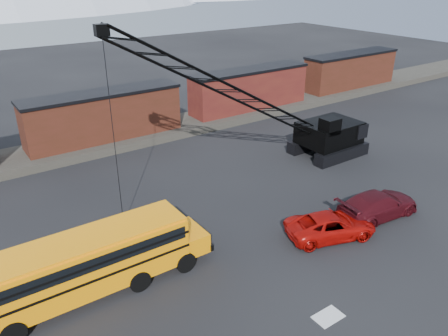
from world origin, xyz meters
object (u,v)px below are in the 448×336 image
at_px(red_pickup, 331,225).
at_px(maroon_suv, 378,205).
at_px(crawler_crane, 244,97).
at_px(school_bus, 91,262).

relative_size(red_pickup, maroon_suv, 0.92).
distance_m(red_pickup, crawler_crane, 10.40).
xyz_separation_m(maroon_suv, crawler_crane, (-4.14, 8.79, 5.63)).
distance_m(school_bus, red_pickup, 13.56).
xyz_separation_m(school_bus, crawler_crane, (13.14, 5.47, 4.68)).
distance_m(school_bus, crawler_crane, 14.98).
height_order(maroon_suv, crawler_crane, crawler_crane).
bearing_deg(school_bus, maroon_suv, -10.91).
bearing_deg(crawler_crane, school_bus, -157.40).
height_order(school_bus, crawler_crane, crawler_crane).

